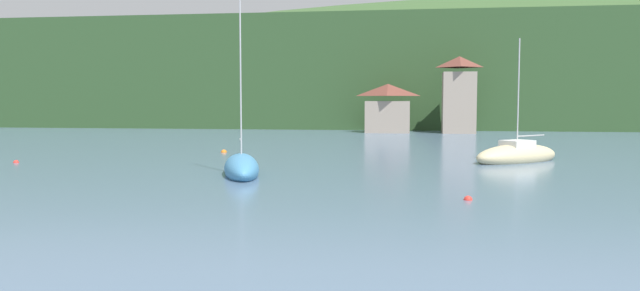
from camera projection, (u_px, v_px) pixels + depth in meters
wooded_hillside at (466, 86)px, 132.17m from camera, size 352.00×73.35×41.46m
shore_building_west at (388, 109)px, 87.45m from camera, size 6.41×5.04×6.79m
shore_building_westcentral at (459, 96)px, 85.65m from camera, size 4.64×4.54×10.50m
sailboat_far_3 at (517, 155)px, 46.82m from camera, size 7.90×7.34×9.69m
sailboat_far_4 at (241, 168)px, 38.71m from camera, size 4.33×7.94×11.32m
mooring_buoy_near at (224, 152)px, 54.98m from camera, size 0.51×0.51×0.51m
mooring_buoy_mid at (16, 163)px, 46.12m from camera, size 0.41×0.41×0.41m
mooring_buoy_far at (468, 200)px, 29.15m from camera, size 0.41×0.41×0.41m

